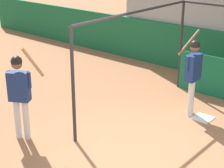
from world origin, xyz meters
TOP-DOWN VIEW (x-y plane):
  - ground_plane at (0.00, 0.00)m, footprint 60.00×60.00m
  - batting_cage at (0.33, 2.90)m, footprint 3.34×4.16m
  - home_plate at (0.21, 2.34)m, footprint 0.44×0.44m
  - player_batter at (-0.15, 2.35)m, footprint 0.50×0.87m
  - player_waiting at (-2.21, -0.97)m, footprint 0.61×0.63m

SIDE VIEW (x-z plane):
  - ground_plane at x=0.00m, z-range 0.00..0.00m
  - home_plate at x=0.21m, z-range 0.00..0.02m
  - player_waiting at x=-2.21m, z-range 0.07..2.12m
  - player_batter at x=-0.15m, z-range 0.14..2.08m
  - batting_cage at x=0.33m, z-range -0.09..2.36m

